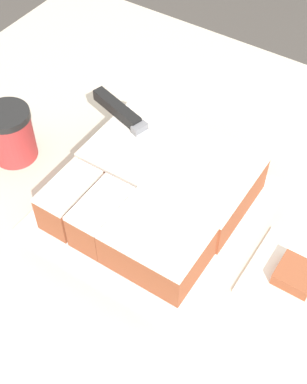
{
  "coord_description": "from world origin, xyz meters",
  "views": [
    {
      "loc": [
        0.27,
        -0.52,
        1.68
      ],
      "look_at": [
        -0.07,
        -0.01,
        0.96
      ],
      "focal_mm": 50.0,
      "sensor_mm": 36.0,
      "label": 1
    }
  ],
  "objects_px": {
    "cake_board": "(154,207)",
    "coffee_cup": "(11,134)",
    "knife": "(131,121)",
    "brownie": "(296,275)",
    "cake": "(155,192)"
  },
  "relations": [
    {
      "from": "cake_board",
      "to": "knife",
      "type": "height_order",
      "value": "knife"
    },
    {
      "from": "cake_board",
      "to": "coffee_cup",
      "type": "distance_m",
      "value": 0.31
    },
    {
      "from": "brownie",
      "to": "cake",
      "type": "bearing_deg",
      "value": 179.18
    },
    {
      "from": "coffee_cup",
      "to": "knife",
      "type": "bearing_deg",
      "value": 32.07
    },
    {
      "from": "knife",
      "to": "coffee_cup",
      "type": "relative_size",
      "value": 3.07
    },
    {
      "from": "cake",
      "to": "knife",
      "type": "distance_m",
      "value": 0.15
    },
    {
      "from": "coffee_cup",
      "to": "brownie",
      "type": "height_order",
      "value": "coffee_cup"
    },
    {
      "from": "cake_board",
      "to": "knife",
      "type": "bearing_deg",
      "value": 140.33
    },
    {
      "from": "brownie",
      "to": "knife",
      "type": "bearing_deg",
      "value": 166.77
    },
    {
      "from": "cake_board",
      "to": "coffee_cup",
      "type": "relative_size",
      "value": 3.3
    },
    {
      "from": "knife",
      "to": "brownie",
      "type": "xyz_separation_m",
      "value": [
        0.38,
        -0.09,
        -0.08
      ]
    },
    {
      "from": "cake",
      "to": "knife",
      "type": "height_order",
      "value": "knife"
    },
    {
      "from": "brownie",
      "to": "cake_board",
      "type": "bearing_deg",
      "value": 179.64
    },
    {
      "from": "coffee_cup",
      "to": "cake",
      "type": "bearing_deg",
      "value": 6.96
    },
    {
      "from": "coffee_cup",
      "to": "brownie",
      "type": "distance_m",
      "value": 0.58
    }
  ]
}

